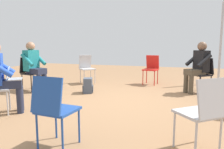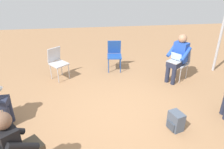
# 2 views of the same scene
# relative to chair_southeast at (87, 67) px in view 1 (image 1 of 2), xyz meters

# --- Properties ---
(ground_plane) EXTENTS (14.36, 14.36, 0.00)m
(ground_plane) POSITION_rel_chair_southeast_xyz_m (-1.56, 1.75, -0.50)
(ground_plane) COLOR #99704C
(chair_southeast) EXTENTS (0.58, 0.58, 0.85)m
(chair_southeast) POSITION_rel_chair_southeast_xyz_m (0.00, 0.00, 0.00)
(chair_southeast) COLOR #B7B7BC
(chair_southeast) RESTS_ON ground
(chair_east) EXTENTS (0.51, 0.48, 0.85)m
(chair_east) POSITION_rel_chair_southeast_xyz_m (0.97, 1.37, 0.00)
(chair_east) COLOR black
(chair_east) RESTS_ON ground
(chair_north) EXTENTS (0.44, 0.47, 0.85)m
(chair_north) POSITION_rel_chair_southeast_xyz_m (-1.39, 3.98, 0.00)
(chair_north) COLOR #1E4799
(chair_north) RESTS_ON ground
(chair_southwest) EXTENTS (0.58, 0.58, 0.85)m
(chair_southwest) POSITION_rel_chair_southeast_xyz_m (-3.25, 0.29, 0.00)
(chair_southwest) COLOR black
(chair_southwest) RESTS_ON ground
(chair_northwest) EXTENTS (0.58, 0.59, 0.85)m
(chair_northwest) POSITION_rel_chair_southeast_xyz_m (-2.97, 3.60, 0.00)
(chair_northwest) COLOR #B7B7BC
(chair_northwest) RESTS_ON ground
(chair_south) EXTENTS (0.46, 0.49, 0.85)m
(chair_south) POSITION_rel_chair_southeast_xyz_m (-1.90, -0.42, 0.00)
(chair_south) COLOR red
(chair_south) RESTS_ON ground
(person_with_laptop) EXTENTS (0.64, 0.63, 1.24)m
(person_with_laptop) POSITION_rel_chair_southeast_xyz_m (0.15, 3.12, 0.20)
(person_with_laptop) COLOR #23283D
(person_with_laptop) RESTS_ON ground
(person_in_black) EXTENTS (0.63, 0.63, 1.24)m
(person_in_black) POSITION_rel_chair_southeast_xyz_m (-3.12, 0.39, 0.20)
(person_in_black) COLOR #4C4233
(person_in_black) RESTS_ON ground
(person_in_teal) EXTENTS (0.57, 0.57, 1.24)m
(person_in_teal) POSITION_rel_chair_southeast_xyz_m (0.81, 1.41, 0.20)
(person_in_teal) COLOR #23283D
(person_in_teal) RESTS_ON ground
(backpack_near_laptop_user) EXTENTS (0.30, 0.33, 0.36)m
(backpack_near_laptop_user) POSITION_rel_chair_southeast_xyz_m (-0.58, 1.22, -0.34)
(backpack_near_laptop_user) COLOR #475160
(backpack_near_laptop_user) RESTS_ON ground
(tent_pole_far) EXTENTS (0.07, 0.07, 2.40)m
(tent_pole_far) POSITION_rel_chair_southeast_xyz_m (-3.83, -1.20, 0.71)
(tent_pole_far) COLOR #B2B2B7
(tent_pole_far) RESTS_ON ground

